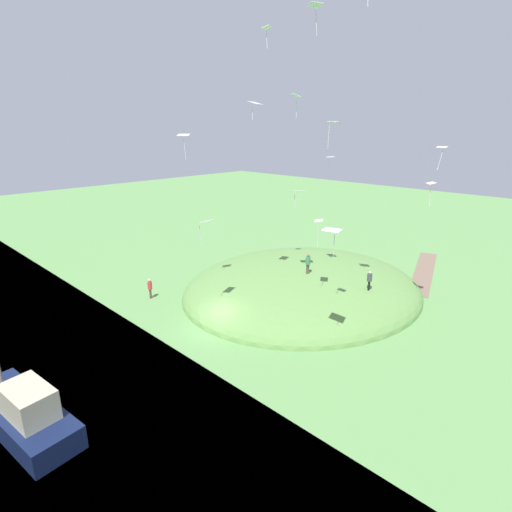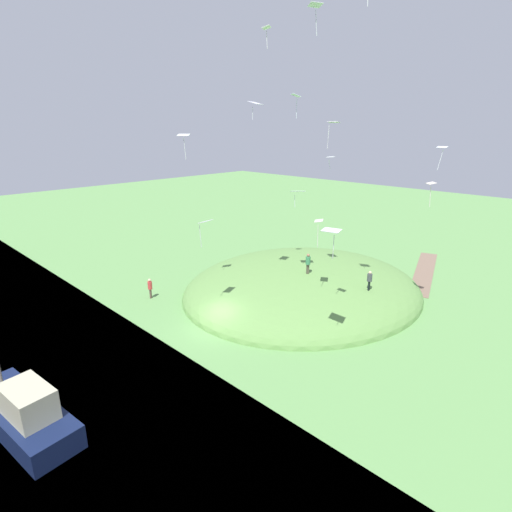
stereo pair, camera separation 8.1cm
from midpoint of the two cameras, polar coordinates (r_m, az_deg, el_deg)
The scene contains 20 objects.
ground_plane at distance 30.53m, azimuth -6.01°, elevation -10.18°, with size 160.00×160.00×0.00m, color #619550.
grass_hill at distance 37.48m, azimuth 6.48°, elevation -4.73°, with size 22.53×20.37×5.03m, color #64934A.
dirt_path at distance 45.08m, azimuth 22.47°, elevation -2.07°, with size 14.09×1.76×0.04m, color #78604E.
boat_on_lake at distance 24.02m, azimuth -29.91°, elevation -18.57°, with size 3.21×7.81×3.08m.
person_walking_path at distance 34.04m, azimuth 7.25°, elevation -0.72°, with size 0.53×0.53×1.75m.
person_with_child at distance 33.03m, azimuth 15.60°, elevation -3.02°, with size 0.44×0.44×1.59m.
person_near_shore at distance 36.20m, azimuth -14.76°, elevation -4.09°, with size 0.51×0.51×1.80m.
kite_0 at distance 29.65m, azimuth -0.16°, elevation 20.65°, with size 1.26×1.05×1.21m.
kite_1 at distance 31.92m, azimuth 1.40°, elevation 29.31°, with size 0.94×0.86×1.42m.
kite_2 at distance 23.27m, azimuth 10.53°, elevation 3.41°, with size 0.94×1.17×1.76m.
kite_3 at distance 38.28m, azimuth 10.37°, elevation 13.50°, with size 1.12×0.96×1.15m.
kite_4 at distance 30.28m, azimuth -10.22°, elevation 16.20°, with size 0.98×1.03×1.76m.
kite_5 at distance 31.78m, azimuth 23.29°, elevation 9.16°, with size 0.91×0.90×1.76m.
kite_6 at distance 32.15m, azimuth 5.80°, elevation 8.96°, with size 1.33×1.33×1.36m.
kite_7 at distance 23.41m, azimuth 10.69°, elevation 17.70°, with size 0.54×0.69×1.44m.
kite_8 at distance 29.07m, azimuth 8.24°, elevation 31.43°, with size 1.27×1.32×1.76m.
kite_9 at distance 29.21m, azimuth 8.73°, elevation 4.67°, with size 1.03×0.94×1.93m.
kite_10 at distance 27.76m, azimuth -7.25°, elevation 4.64°, with size 1.04×0.80×1.91m.
kite_11 at distance 35.82m, azimuth 5.52°, elevation 21.41°, with size 1.14×1.20×1.92m.
kite_13 at distance 31.19m, azimuth 24.57°, elevation 13.50°, with size 0.49×0.69×1.59m.
Camera 1 is at (-17.13, -20.89, 14.22)m, focal length 28.46 mm.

